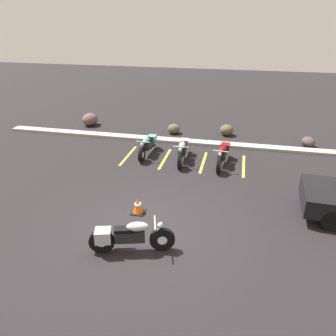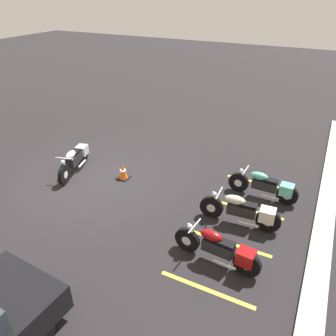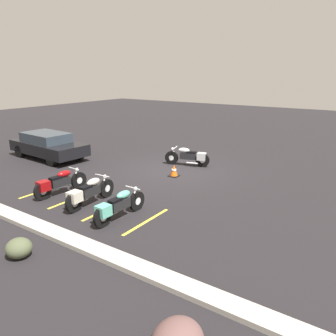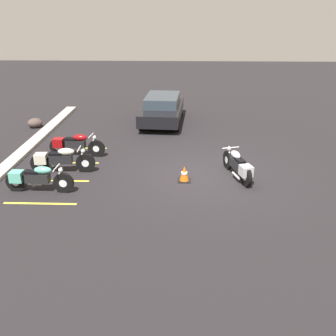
{
  "view_description": "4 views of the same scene",
  "coord_description": "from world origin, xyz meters",
  "px_view_note": "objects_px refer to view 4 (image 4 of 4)",
  "views": [
    {
      "loc": [
        2.22,
        -7.11,
        5.36
      ],
      "look_at": [
        0.22,
        1.79,
        1.08
      ],
      "focal_mm": 35.0,
      "sensor_mm": 36.0,
      "label": 1
    },
    {
      "loc": [
        7.18,
        6.3,
        5.61
      ],
      "look_at": [
        -0.9,
        2.23,
        0.53
      ],
      "focal_mm": 35.0,
      "sensor_mm": 36.0,
      "label": 2
    },
    {
      "loc": [
        -7.61,
        11.76,
        4.19
      ],
      "look_at": [
        -0.92,
        1.89,
        0.7
      ],
      "focal_mm": 35.0,
      "sensor_mm": 36.0,
      "label": 3
    },
    {
      "loc": [
        -11.98,
        0.91,
        5.15
      ],
      "look_at": [
        -0.94,
        1.29,
        0.63
      ],
      "focal_mm": 42.0,
      "sensor_mm": 36.0,
      "label": 4
    }
  ],
  "objects_px": {
    "parked_bike_0": "(36,178)",
    "landscape_rock_0": "(35,123)",
    "motorcycle_silver_featured": "(238,165)",
    "parked_bike_1": "(59,159)",
    "car_black": "(162,109)",
    "parked_bike_2": "(74,144)",
    "traffic_cone": "(184,174)"
  },
  "relations": [
    {
      "from": "parked_bike_0",
      "to": "landscape_rock_0",
      "type": "relative_size",
      "value": 3.12
    },
    {
      "from": "motorcycle_silver_featured",
      "to": "landscape_rock_0",
      "type": "relative_size",
      "value": 3.11
    },
    {
      "from": "parked_bike_1",
      "to": "landscape_rock_0",
      "type": "bearing_deg",
      "value": 113.88
    },
    {
      "from": "parked_bike_0",
      "to": "parked_bike_1",
      "type": "bearing_deg",
      "value": 82.09
    },
    {
      "from": "parked_bike_0",
      "to": "landscape_rock_0",
      "type": "bearing_deg",
      "value": 111.62
    },
    {
      "from": "parked_bike_0",
      "to": "car_black",
      "type": "relative_size",
      "value": 0.47
    },
    {
      "from": "landscape_rock_0",
      "to": "parked_bike_2",
      "type": "bearing_deg",
      "value": -142.47
    },
    {
      "from": "traffic_cone",
      "to": "motorcycle_silver_featured",
      "type": "bearing_deg",
      "value": -80.53
    },
    {
      "from": "parked_bike_1",
      "to": "traffic_cone",
      "type": "relative_size",
      "value": 4.3
    },
    {
      "from": "parked_bike_2",
      "to": "landscape_rock_0",
      "type": "relative_size",
      "value": 3.17
    },
    {
      "from": "motorcycle_silver_featured",
      "to": "traffic_cone",
      "type": "distance_m",
      "value": 1.77
    },
    {
      "from": "parked_bike_2",
      "to": "traffic_cone",
      "type": "relative_size",
      "value": 4.2
    },
    {
      "from": "landscape_rock_0",
      "to": "traffic_cone",
      "type": "distance_m",
      "value": 8.99
    },
    {
      "from": "motorcycle_silver_featured",
      "to": "car_black",
      "type": "distance_m",
      "value": 7.17
    },
    {
      "from": "car_black",
      "to": "parked_bike_1",
      "type": "bearing_deg",
      "value": -23.1
    },
    {
      "from": "traffic_cone",
      "to": "parked_bike_0",
      "type": "bearing_deg",
      "value": 101.83
    },
    {
      "from": "motorcycle_silver_featured",
      "to": "parked_bike_2",
      "type": "xyz_separation_m",
      "value": [
        1.91,
        5.82,
        -0.0
      ]
    },
    {
      "from": "parked_bike_0",
      "to": "traffic_cone",
      "type": "height_order",
      "value": "parked_bike_0"
    },
    {
      "from": "landscape_rock_0",
      "to": "traffic_cone",
      "type": "bearing_deg",
      "value": -130.25
    },
    {
      "from": "motorcycle_silver_featured",
      "to": "parked_bike_2",
      "type": "bearing_deg",
      "value": 55.74
    },
    {
      "from": "motorcycle_silver_featured",
      "to": "parked_bike_0",
      "type": "relative_size",
      "value": 1.0
    },
    {
      "from": "parked_bike_0",
      "to": "car_black",
      "type": "bearing_deg",
      "value": 68.31
    },
    {
      "from": "motorcycle_silver_featured",
      "to": "parked_bike_2",
      "type": "distance_m",
      "value": 6.13
    },
    {
      "from": "parked_bike_1",
      "to": "car_black",
      "type": "xyz_separation_m",
      "value": [
        6.3,
        -3.15,
        0.23
      ]
    },
    {
      "from": "motorcycle_silver_featured",
      "to": "car_black",
      "type": "relative_size",
      "value": 0.47
    },
    {
      "from": "landscape_rock_0",
      "to": "traffic_cone",
      "type": "relative_size",
      "value": 1.33
    },
    {
      "from": "landscape_rock_0",
      "to": "car_black",
      "type": "bearing_deg",
      "value": -79.43
    },
    {
      "from": "parked_bike_2",
      "to": "car_black",
      "type": "distance_m",
      "value": 5.61
    },
    {
      "from": "parked_bike_2",
      "to": "traffic_cone",
      "type": "height_order",
      "value": "parked_bike_2"
    },
    {
      "from": "motorcycle_silver_featured",
      "to": "parked_bike_1",
      "type": "height_order",
      "value": "parked_bike_1"
    },
    {
      "from": "parked_bike_1",
      "to": "car_black",
      "type": "relative_size",
      "value": 0.49
    },
    {
      "from": "motorcycle_silver_featured",
      "to": "parked_bike_0",
      "type": "height_order",
      "value": "motorcycle_silver_featured"
    }
  ]
}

